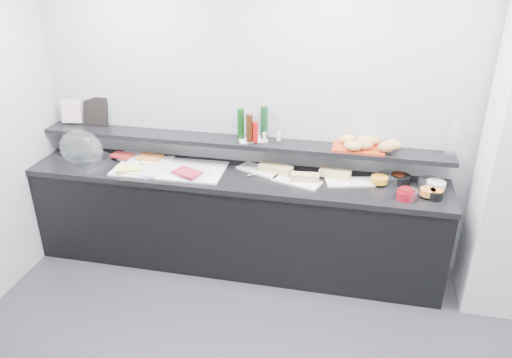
% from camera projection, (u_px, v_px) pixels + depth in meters
% --- Properties ---
extents(back_wall, '(5.00, 0.02, 2.70)m').
position_uv_depth(back_wall, '(322.00, 119.00, 4.20)').
color(back_wall, '#A5A7AC').
rests_on(back_wall, ground).
extents(buffet_cabinet, '(3.60, 0.60, 0.85)m').
position_uv_depth(buffet_cabinet, '(235.00, 222.00, 4.48)').
color(buffet_cabinet, black).
rests_on(buffet_cabinet, ground).
extents(counter_top, '(3.62, 0.62, 0.05)m').
position_uv_depth(counter_top, '(234.00, 177.00, 4.28)').
color(counter_top, black).
rests_on(counter_top, buffet_cabinet).
extents(wall_shelf, '(3.60, 0.25, 0.04)m').
position_uv_depth(wall_shelf, '(238.00, 142.00, 4.32)').
color(wall_shelf, black).
rests_on(wall_shelf, back_wall).
extents(cloche_base, '(0.56, 0.48, 0.04)m').
position_uv_depth(cloche_base, '(86.00, 157.00, 4.56)').
color(cloche_base, '#B0B2B7').
rests_on(cloche_base, counter_top).
extents(cloche_dome, '(0.46, 0.34, 0.34)m').
position_uv_depth(cloche_dome, '(81.00, 148.00, 4.47)').
color(cloche_dome, white).
rests_on(cloche_dome, cloche_base).
extents(linen_runner, '(0.97, 0.48, 0.01)m').
position_uv_depth(linen_runner, '(170.00, 169.00, 4.36)').
color(linen_runner, silver).
rests_on(linen_runner, counter_top).
extents(platter_meat_a, '(0.31, 0.23, 0.01)m').
position_uv_depth(platter_meat_a, '(136.00, 156.00, 4.58)').
color(platter_meat_a, silver).
rests_on(platter_meat_a, linen_runner).
extents(food_meat_a, '(0.21, 0.15, 0.02)m').
position_uv_depth(food_meat_a, '(122.00, 155.00, 4.54)').
color(food_meat_a, maroon).
rests_on(food_meat_a, platter_meat_a).
extents(platter_salmon, '(0.32, 0.24, 0.01)m').
position_uv_depth(platter_salmon, '(158.00, 161.00, 4.47)').
color(platter_salmon, white).
rests_on(platter_salmon, linen_runner).
extents(food_salmon, '(0.22, 0.15, 0.02)m').
position_uv_depth(food_salmon, '(150.00, 157.00, 4.51)').
color(food_salmon, orange).
rests_on(food_salmon, platter_salmon).
extents(platter_cheese, '(0.34, 0.25, 0.01)m').
position_uv_depth(platter_cheese, '(144.00, 170.00, 4.29)').
color(platter_cheese, silver).
rests_on(platter_cheese, linen_runner).
extents(food_cheese, '(0.23, 0.19, 0.02)m').
position_uv_depth(food_cheese, '(129.00, 168.00, 4.28)').
color(food_cheese, '#F2E95E').
rests_on(food_cheese, platter_cheese).
extents(platter_meat_b, '(0.34, 0.26, 0.01)m').
position_uv_depth(platter_meat_b, '(192.00, 171.00, 4.27)').
color(platter_meat_b, silver).
rests_on(platter_meat_b, linen_runner).
extents(food_meat_b, '(0.27, 0.22, 0.02)m').
position_uv_depth(food_meat_b, '(187.00, 173.00, 4.21)').
color(food_meat_b, maroon).
rests_on(food_meat_b, platter_meat_b).
extents(sandwich_plate_left, '(0.44, 0.32, 0.01)m').
position_uv_depth(sandwich_plate_left, '(260.00, 170.00, 4.33)').
color(sandwich_plate_left, white).
rests_on(sandwich_plate_left, counter_top).
extents(sandwich_food_left, '(0.31, 0.18, 0.06)m').
position_uv_depth(sandwich_food_left, '(276.00, 169.00, 4.27)').
color(sandwich_food_left, tan).
rests_on(sandwich_food_left, sandwich_plate_left).
extents(tongs_left, '(0.13, 0.10, 0.01)m').
position_uv_depth(tongs_left, '(256.00, 174.00, 4.23)').
color(tongs_left, '#B4B6BB').
rests_on(tongs_left, sandwich_plate_left).
extents(sandwich_plate_mid, '(0.43, 0.29, 0.01)m').
position_uv_depth(sandwich_plate_mid, '(297.00, 181.00, 4.13)').
color(sandwich_plate_mid, white).
rests_on(sandwich_plate_mid, counter_top).
extents(sandwich_food_mid, '(0.24, 0.11, 0.06)m').
position_uv_depth(sandwich_food_mid, '(305.00, 177.00, 4.11)').
color(sandwich_food_mid, tan).
rests_on(sandwich_food_mid, sandwich_plate_mid).
extents(tongs_mid, '(0.13, 0.10, 0.01)m').
position_uv_depth(tongs_mid, '(296.00, 181.00, 4.12)').
color(tongs_mid, silver).
rests_on(tongs_mid, sandwich_plate_mid).
extents(sandwich_plate_right, '(0.42, 0.26, 0.01)m').
position_uv_depth(sandwich_plate_right, '(350.00, 182.00, 4.12)').
color(sandwich_plate_right, white).
rests_on(sandwich_plate_right, counter_top).
extents(sandwich_food_right, '(0.27, 0.14, 0.06)m').
position_uv_depth(sandwich_food_right, '(335.00, 173.00, 4.18)').
color(sandwich_food_right, '#DFB675').
rests_on(sandwich_food_right, sandwich_plate_right).
extents(tongs_right, '(0.16, 0.03, 0.01)m').
position_uv_depth(tongs_right, '(343.00, 182.00, 4.10)').
color(tongs_right, silver).
rests_on(tongs_right, sandwich_plate_right).
extents(bowl_glass_fruit, '(0.23, 0.23, 0.07)m').
position_uv_depth(bowl_glass_fruit, '(389.00, 178.00, 4.12)').
color(bowl_glass_fruit, white).
rests_on(bowl_glass_fruit, counter_top).
extents(fill_glass_fruit, '(0.18, 0.18, 0.05)m').
position_uv_depth(fill_glass_fruit, '(379.00, 179.00, 4.07)').
color(fill_glass_fruit, orange).
rests_on(fill_glass_fruit, bowl_glass_fruit).
extents(bowl_black_jam, '(0.16, 0.16, 0.07)m').
position_uv_depth(bowl_black_jam, '(400.00, 179.00, 4.11)').
color(bowl_black_jam, black).
rests_on(bowl_black_jam, counter_top).
extents(fill_black_jam, '(0.15, 0.15, 0.05)m').
position_uv_depth(fill_black_jam, '(398.00, 176.00, 4.12)').
color(fill_black_jam, '#521C0B').
rests_on(fill_black_jam, bowl_black_jam).
extents(bowl_glass_cream, '(0.23, 0.23, 0.07)m').
position_uv_depth(bowl_glass_cream, '(430.00, 184.00, 4.03)').
color(bowl_glass_cream, white).
rests_on(bowl_glass_cream, counter_top).
extents(fill_glass_cream, '(0.17, 0.17, 0.05)m').
position_uv_depth(fill_glass_cream, '(436.00, 184.00, 3.99)').
color(fill_glass_cream, silver).
rests_on(fill_glass_cream, bowl_glass_cream).
extents(bowl_red_jam, '(0.17, 0.17, 0.07)m').
position_uv_depth(bowl_red_jam, '(405.00, 195.00, 3.85)').
color(bowl_red_jam, maroon).
rests_on(bowl_red_jam, counter_top).
extents(fill_red_jam, '(0.11, 0.11, 0.05)m').
position_uv_depth(fill_red_jam, '(406.00, 191.00, 3.88)').
color(fill_red_jam, '#550C0E').
rests_on(fill_red_jam, bowl_red_jam).
extents(bowl_glass_salmon, '(0.18, 0.18, 0.07)m').
position_uv_depth(bowl_glass_salmon, '(407.00, 194.00, 3.86)').
color(bowl_glass_salmon, white).
rests_on(bowl_glass_salmon, counter_top).
extents(fill_glass_salmon, '(0.14, 0.14, 0.05)m').
position_uv_depth(fill_glass_salmon, '(428.00, 192.00, 3.87)').
color(fill_glass_salmon, orange).
rests_on(fill_glass_salmon, bowl_glass_salmon).
extents(bowl_black_fruit, '(0.15, 0.15, 0.07)m').
position_uv_depth(bowl_black_fruit, '(435.00, 194.00, 3.86)').
color(bowl_black_fruit, black).
rests_on(bowl_black_fruit, counter_top).
extents(fill_black_fruit, '(0.11, 0.11, 0.05)m').
position_uv_depth(fill_black_fruit, '(436.00, 193.00, 3.86)').
color(fill_black_fruit, orange).
rests_on(fill_black_fruit, bowl_black_fruit).
extents(framed_print, '(0.25, 0.09, 0.26)m').
position_uv_depth(framed_print, '(96.00, 111.00, 4.62)').
color(framed_print, black).
rests_on(framed_print, wall_shelf).
extents(print_art, '(0.19, 0.08, 0.22)m').
position_uv_depth(print_art, '(71.00, 111.00, 4.62)').
color(print_art, '#D2A197').
rests_on(print_art, framed_print).
extents(condiment_tray, '(0.28, 0.23, 0.01)m').
position_uv_depth(condiment_tray, '(253.00, 139.00, 4.31)').
color(condiment_tray, white).
rests_on(condiment_tray, wall_shelf).
extents(bottle_green_a, '(0.07, 0.07, 0.26)m').
position_uv_depth(bottle_green_a, '(241.00, 124.00, 4.27)').
color(bottle_green_a, '#0F3811').
rests_on(bottle_green_a, condiment_tray).
extents(bottle_brown, '(0.07, 0.07, 0.24)m').
position_uv_depth(bottle_brown, '(249.00, 128.00, 4.20)').
color(bottle_brown, '#371A0A').
rests_on(bottle_brown, condiment_tray).
extents(bottle_green_b, '(0.07, 0.07, 0.28)m').
position_uv_depth(bottle_green_b, '(264.00, 123.00, 4.27)').
color(bottle_green_b, '#103B1A').
rests_on(bottle_green_b, condiment_tray).
extents(bottle_hot, '(0.05, 0.05, 0.18)m').
position_uv_depth(bottle_hot, '(255.00, 132.00, 4.20)').
color(bottle_hot, '#B40C0D').
rests_on(bottle_hot, condiment_tray).
extents(shaker_salt, '(0.04, 0.04, 0.07)m').
position_uv_depth(shaker_salt, '(279.00, 137.00, 4.25)').
color(shaker_salt, silver).
rests_on(shaker_salt, condiment_tray).
extents(shaker_pepper, '(0.05, 0.05, 0.07)m').
position_uv_depth(shaker_pepper, '(264.00, 137.00, 4.26)').
color(shaker_pepper, white).
rests_on(shaker_pepper, condiment_tray).
extents(bread_tray, '(0.43, 0.30, 0.02)m').
position_uv_depth(bread_tray, '(359.00, 147.00, 4.15)').
color(bread_tray, '#B83213').
rests_on(bread_tray, wall_shelf).
extents(bread_roll_nw, '(0.15, 0.12, 0.08)m').
position_uv_depth(bread_roll_nw, '(348.00, 139.00, 4.16)').
color(bread_roll_nw, gold).
rests_on(bread_roll_nw, bread_tray).
extents(bread_roll_n, '(0.17, 0.12, 0.08)m').
position_uv_depth(bread_roll_n, '(366.00, 141.00, 4.13)').
color(bread_roll_n, tan).
rests_on(bread_roll_n, bread_tray).
extents(bread_roll_ne, '(0.14, 0.09, 0.08)m').
position_uv_depth(bread_roll_ne, '(373.00, 140.00, 4.14)').
color(bread_roll_ne, '#AE7F42').
rests_on(bread_roll_ne, bread_tray).
extents(bread_roll_sw, '(0.16, 0.12, 0.08)m').
position_uv_depth(bread_roll_sw, '(353.00, 146.00, 4.03)').
color(bread_roll_sw, tan).
rests_on(bread_roll_sw, bread_tray).
extents(bread_roll_se, '(0.15, 0.11, 0.08)m').
position_uv_depth(bread_roll_se, '(386.00, 147.00, 4.00)').
color(bread_roll_se, '#B27044').
rests_on(bread_roll_se, bread_tray).
extents(bread_roll_midw, '(0.17, 0.13, 0.08)m').
position_uv_depth(bread_roll_midw, '(364.00, 145.00, 4.05)').
color(bread_roll_midw, '#B88246').
rests_on(bread_roll_midw, bread_tray).
extents(bread_roll_mide, '(0.16, 0.13, 0.08)m').
position_uv_depth(bread_roll_mide, '(393.00, 145.00, 4.05)').
color(bread_roll_mide, '#B69245').
rests_on(bread_roll_mide, bread_tray).
extents(carafe, '(0.12, 0.12, 0.30)m').
position_uv_depth(carafe, '(453.00, 139.00, 3.91)').
color(carafe, white).
rests_on(carafe, wall_shelf).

